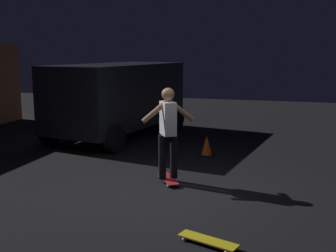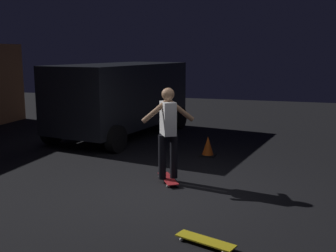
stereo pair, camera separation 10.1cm
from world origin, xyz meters
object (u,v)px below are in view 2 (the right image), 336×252
Objects in this scene: parked_van at (121,95)px; skater at (168,127)px; traffic_cone at (208,147)px; skateboard_ridden at (168,179)px; skateboard_spare at (205,241)px.

parked_van reaches higher than skater.
parked_van reaches higher than traffic_cone.
parked_van is at bearing 34.34° from skateboard_ridden.
parked_van is 4.44m from skater.
parked_van is 6.05× the size of skateboard_spare.
skater is (-0.00, -0.00, 0.98)m from skateboard_ridden.
skater is at bearing 171.45° from traffic_cone.
parked_van is 6.33× the size of skateboard_ridden.
traffic_cone is (4.37, 0.86, 0.16)m from skateboard_spare.
skater is (-3.66, -2.50, -0.12)m from parked_van.
skateboard_ridden is at bearing 171.45° from traffic_cone.
skateboard_spare is at bearing -148.16° from parked_van.
parked_van is 10.56× the size of traffic_cone.
skater is at bearing -145.66° from parked_van.
skateboard_ridden is 2.13m from traffic_cone.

